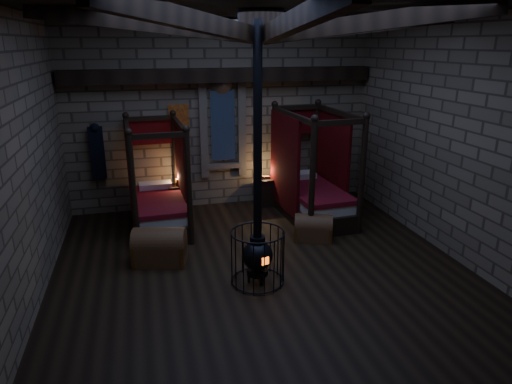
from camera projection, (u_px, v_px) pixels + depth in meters
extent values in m
cube|color=black|center=(261.00, 268.00, 7.95)|extent=(7.00, 7.00, 0.01)
cube|color=#847054|center=(222.00, 117.00, 10.51)|extent=(7.00, 0.02, 4.20)
cube|color=#847054|center=(362.00, 235.00, 4.07)|extent=(7.00, 0.02, 4.20)
cube|color=#847054|center=(23.00, 164.00, 6.47)|extent=(0.02, 7.00, 4.20)
cube|color=#847054|center=(451.00, 139.00, 8.11)|extent=(0.02, 7.00, 4.20)
cube|color=black|center=(262.00, 9.00, 6.63)|extent=(7.00, 7.00, 0.01)
cube|color=black|center=(223.00, 75.00, 10.05)|extent=(6.86, 0.35, 0.30)
cylinder|color=black|center=(262.00, 20.00, 6.68)|extent=(0.70, 0.70, 0.25)
cube|color=black|center=(223.00, 126.00, 10.53)|extent=(0.55, 0.04, 1.60)
cube|color=maroon|center=(179.00, 119.00, 10.24)|extent=(0.45, 0.03, 0.65)
cube|color=black|center=(97.00, 153.00, 9.91)|extent=(0.30, 0.10, 1.15)
cube|color=black|center=(336.00, 140.00, 11.22)|extent=(0.30, 0.10, 1.15)
cube|color=black|center=(160.00, 220.00, 9.61)|extent=(1.17, 2.13, 0.36)
cube|color=beige|center=(159.00, 207.00, 9.53)|extent=(1.04, 1.97, 0.22)
cube|color=maroon|center=(159.00, 201.00, 9.48)|extent=(1.10, 2.01, 0.10)
cube|color=beige|center=(155.00, 186.00, 10.15)|extent=(0.72, 0.38, 0.14)
cube|color=#520708|center=(151.00, 132.00, 10.03)|extent=(1.11, 0.09, 0.55)
cylinder|color=black|center=(134.00, 195.00, 8.27)|extent=(0.11, 0.11, 2.21)
cylinder|color=black|center=(130.00, 167.00, 10.11)|extent=(0.11, 0.11, 2.21)
cylinder|color=black|center=(189.00, 190.00, 8.55)|extent=(0.11, 0.11, 2.21)
cylinder|color=black|center=(176.00, 164.00, 10.38)|extent=(0.11, 0.11, 2.21)
cube|color=#520708|center=(129.00, 173.00, 9.44)|extent=(0.12, 1.51, 1.96)
cube|color=#520708|center=(181.00, 169.00, 9.73)|extent=(0.12, 1.51, 1.96)
cube|color=black|center=(313.00, 209.00, 10.17)|extent=(1.29, 2.30, 0.39)
cube|color=beige|center=(313.00, 197.00, 10.07)|extent=(1.15, 2.12, 0.24)
cube|color=maroon|center=(313.00, 190.00, 10.02)|extent=(1.22, 2.17, 0.11)
cube|color=beige|center=(299.00, 176.00, 10.73)|extent=(0.77, 0.42, 0.15)
cube|color=#520708|center=(296.00, 121.00, 10.61)|extent=(1.18, 0.12, 0.59)
cylinder|color=black|center=(312.00, 183.00, 8.73)|extent=(0.12, 0.12, 2.37)
cylinder|color=black|center=(274.00, 157.00, 10.67)|extent=(0.12, 0.12, 2.37)
cylinder|color=black|center=(362.00, 178.00, 9.04)|extent=(0.12, 0.12, 2.37)
cylinder|color=black|center=(316.00, 154.00, 10.99)|extent=(0.12, 0.12, 2.37)
cube|color=#520708|center=(284.00, 163.00, 9.97)|extent=(0.16, 1.61, 2.10)
cube|color=#520708|center=(331.00, 159.00, 10.30)|extent=(0.16, 1.61, 2.10)
cube|color=brown|center=(160.00, 253.00, 8.08)|extent=(1.01, 0.75, 0.38)
cylinder|color=brown|center=(159.00, 243.00, 8.03)|extent=(1.01, 0.75, 0.55)
cube|color=#B17B36|center=(136.00, 253.00, 8.08)|extent=(0.19, 0.57, 0.40)
cube|color=#B17B36|center=(184.00, 253.00, 8.09)|extent=(0.19, 0.57, 0.40)
cube|color=brown|center=(313.00, 232.00, 9.05)|extent=(0.84, 0.68, 0.30)
cylinder|color=brown|center=(313.00, 225.00, 9.00)|extent=(0.84, 0.68, 0.45)
cube|color=#B17B36|center=(296.00, 231.00, 9.09)|extent=(0.21, 0.45, 0.32)
cube|color=#B17B36|center=(330.00, 233.00, 9.01)|extent=(0.21, 0.45, 0.32)
cube|color=black|center=(178.00, 200.00, 10.35)|extent=(0.39, 0.38, 0.65)
cube|color=black|center=(178.00, 186.00, 10.24)|extent=(0.43, 0.41, 0.04)
cylinder|color=#B17B36|center=(177.00, 182.00, 10.21)|extent=(0.09, 0.09, 0.15)
cube|color=black|center=(266.00, 193.00, 10.90)|extent=(0.40, 0.38, 0.64)
cube|color=black|center=(266.00, 179.00, 10.79)|extent=(0.43, 0.42, 0.04)
cube|color=brown|center=(266.00, 177.00, 10.77)|extent=(0.17, 0.12, 0.05)
cylinder|color=black|center=(257.00, 271.00, 7.41)|extent=(0.35, 0.35, 0.09)
sphere|color=black|center=(258.00, 255.00, 7.32)|extent=(0.49, 0.49, 0.49)
cylinder|color=black|center=(258.00, 240.00, 7.24)|extent=(0.25, 0.25, 0.12)
cube|color=#FF5914|center=(265.00, 261.00, 7.13)|extent=(0.12, 0.05, 0.12)
cylinder|color=black|center=(258.00, 136.00, 6.72)|extent=(0.13, 0.13, 3.26)
torus|color=black|center=(257.00, 280.00, 7.46)|extent=(0.87, 0.87, 0.03)
torus|color=black|center=(258.00, 232.00, 7.20)|extent=(0.87, 0.87, 0.03)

